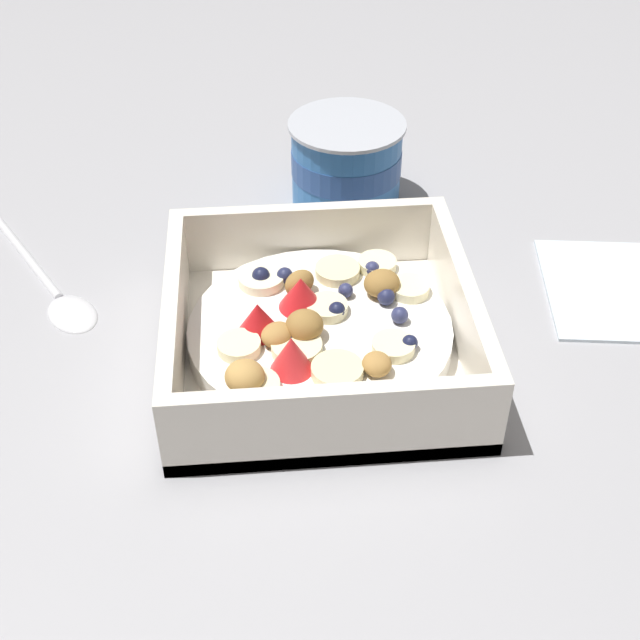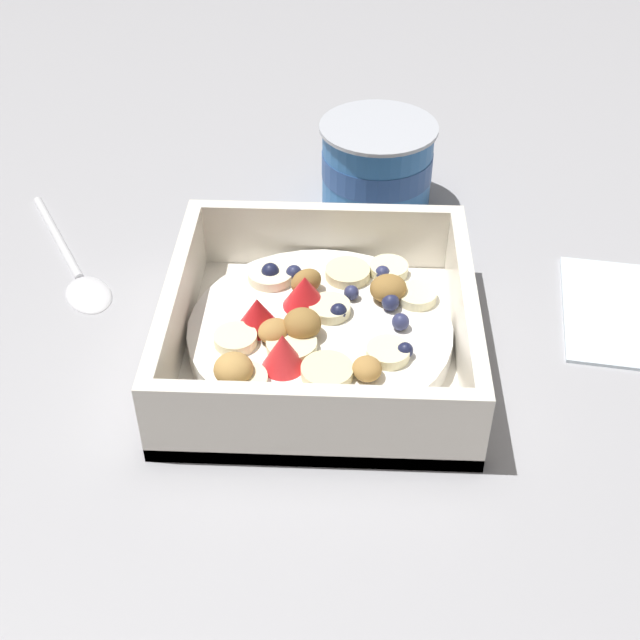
{
  "view_description": "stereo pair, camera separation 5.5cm",
  "coord_description": "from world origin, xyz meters",
  "views": [
    {
      "loc": [
        -0.03,
        -0.44,
        0.38
      ],
      "look_at": [
        0.01,
        -0.01,
        0.03
      ],
      "focal_mm": 48.02,
      "sensor_mm": 36.0,
      "label": 1
    },
    {
      "loc": [
        0.03,
        -0.44,
        0.38
      ],
      "look_at": [
        0.01,
        -0.01,
        0.03
      ],
      "focal_mm": 48.02,
      "sensor_mm": 36.0,
      "label": 2
    }
  ],
  "objects": [
    {
      "name": "ground_plane",
      "position": [
        0.0,
        0.0,
        0.0
      ],
      "size": [
        2.4,
        2.4,
        0.0
      ],
      "primitive_type": "plane",
      "color": "#9E9EA3"
    },
    {
      "name": "folded_napkin",
      "position": [
        0.24,
        0.04,
        0.0
      ],
      "size": [
        0.14,
        0.14,
        0.01
      ],
      "primitive_type": "cube",
      "rotation": [
        0.0,
        0.0,
        -0.14
      ],
      "color": "silver",
      "rests_on": "ground"
    },
    {
      "name": "spoon",
      "position": [
        -0.17,
        0.07,
        0.0
      ],
      "size": [
        0.11,
        0.16,
        0.01
      ],
      "color": "silver",
      "rests_on": "ground"
    },
    {
      "name": "fruit_bowl",
      "position": [
        0.01,
        -0.01,
        0.02
      ],
      "size": [
        0.2,
        0.2,
        0.06
      ],
      "color": "white",
      "rests_on": "ground"
    },
    {
      "name": "yogurt_cup",
      "position": [
        0.05,
        0.18,
        0.04
      ],
      "size": [
        0.09,
        0.09,
        0.07
      ],
      "color": "#3370B7",
      "rests_on": "ground"
    }
  ]
}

